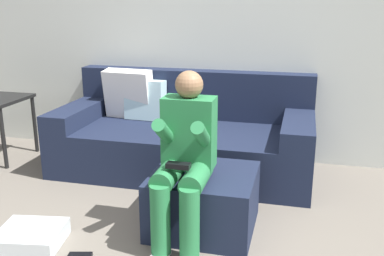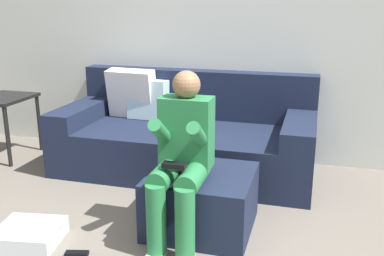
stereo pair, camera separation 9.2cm
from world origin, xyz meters
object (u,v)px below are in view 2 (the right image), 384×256
couch_sectional (185,136)px  side_table (4,107)px  ottoman (202,201)px  storage_bin (29,234)px  remote_by_storage_bin (77,254)px  person_seated (181,157)px

couch_sectional → side_table: size_ratio=3.73×
ottoman → storage_bin: size_ratio=1.73×
storage_bin → remote_by_storage_bin: 0.37m
person_seated → side_table: (-2.11, 1.06, -0.07)m
couch_sectional → ottoman: 1.12m
couch_sectional → remote_by_storage_bin: 1.61m
remote_by_storage_bin → storage_bin: bearing=157.4°
person_seated → side_table: size_ratio=1.80×
remote_by_storage_bin → ottoman: bearing=26.1°
storage_bin → ottoman: bearing=26.1°
person_seated → storage_bin: size_ratio=2.77×
storage_bin → remote_by_storage_bin: size_ratio=2.77×
ottoman → person_seated: bearing=-111.8°
couch_sectional → side_table: bearing=-174.6°
side_table → remote_by_storage_bin: 2.15m
person_seated → side_table: person_seated is taller
person_seated → side_table: 2.36m
person_seated → remote_by_storage_bin: size_ratio=7.68×
couch_sectional → ottoman: size_ratio=3.31×
couch_sectional → ottoman: bearing=-67.5°
ottoman → side_table: bearing=158.4°
ottoman → side_table: side_table is taller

